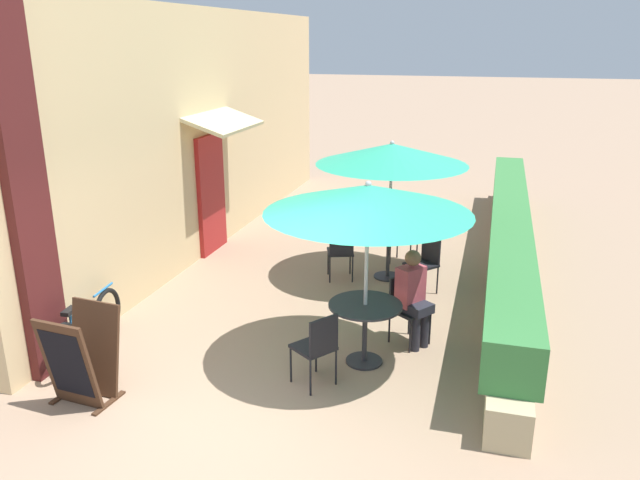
{
  "coord_description": "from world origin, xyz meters",
  "views": [
    {
      "loc": [
        2.42,
        -4.78,
        3.71
      ],
      "look_at": [
        0.15,
        3.21,
        1.0
      ],
      "focal_mm": 35.0,
      "sensor_mm": 36.0,
      "label": 1
    }
  ],
  "objects_px": {
    "patio_table_near": "(365,318)",
    "cafe_chair_mid_back": "(425,260)",
    "seated_patron_near_left": "(413,294)",
    "cafe_chair_mid_left": "(400,233)",
    "coffee_cup_mid": "(399,230)",
    "cafe_chair_near_left": "(406,304)",
    "bicycle_leaning": "(86,329)",
    "menu_board": "(82,357)",
    "patio_table_mid": "(389,244)",
    "cafe_chair_mid_right": "(341,249)",
    "cafe_chair_near_right": "(318,344)",
    "patio_umbrella_near": "(368,199)",
    "patio_umbrella_mid": "(392,154)"
  },
  "relations": [
    {
      "from": "patio_table_near",
      "to": "patio_table_mid",
      "type": "xyz_separation_m",
      "value": [
        -0.21,
        2.82,
        0.0
      ]
    },
    {
      "from": "cafe_chair_near_left",
      "to": "menu_board",
      "type": "bearing_deg",
      "value": -18.06
    },
    {
      "from": "patio_umbrella_near",
      "to": "patio_umbrella_mid",
      "type": "distance_m",
      "value": 2.83
    },
    {
      "from": "patio_table_mid",
      "to": "coffee_cup_mid",
      "type": "height_order",
      "value": "coffee_cup_mid"
    },
    {
      "from": "menu_board",
      "to": "cafe_chair_mid_left",
      "type": "bearing_deg",
      "value": 69.16
    },
    {
      "from": "patio_table_near",
      "to": "patio_table_mid",
      "type": "relative_size",
      "value": 1.0
    },
    {
      "from": "cafe_chair_mid_right",
      "to": "bicycle_leaning",
      "type": "distance_m",
      "value": 4.01
    },
    {
      "from": "patio_umbrella_mid",
      "to": "patio_table_near",
      "type": "bearing_deg",
      "value": -85.71
    },
    {
      "from": "patio_table_mid",
      "to": "cafe_chair_near_right",
      "type": "bearing_deg",
      "value": -92.87
    },
    {
      "from": "patio_umbrella_mid",
      "to": "bicycle_leaning",
      "type": "distance_m",
      "value": 5.0
    },
    {
      "from": "cafe_chair_near_right",
      "to": "cafe_chair_mid_right",
      "type": "height_order",
      "value": "same"
    },
    {
      "from": "cafe_chair_mid_back",
      "to": "coffee_cup_mid",
      "type": "xyz_separation_m",
      "value": [
        -0.48,
        0.48,
        0.28
      ]
    },
    {
      "from": "bicycle_leaning",
      "to": "cafe_chair_near_left",
      "type": "bearing_deg",
      "value": 15.01
    },
    {
      "from": "patio_umbrella_near",
      "to": "menu_board",
      "type": "relative_size",
      "value": 2.28
    },
    {
      "from": "patio_table_mid",
      "to": "cafe_chair_mid_left",
      "type": "distance_m",
      "value": 0.78
    },
    {
      "from": "patio_table_near",
      "to": "menu_board",
      "type": "bearing_deg",
      "value": -149.32
    },
    {
      "from": "patio_table_near",
      "to": "cafe_chair_mid_back",
      "type": "relative_size",
      "value": 1.0
    },
    {
      "from": "seated_patron_near_left",
      "to": "cafe_chair_mid_right",
      "type": "xyz_separation_m",
      "value": [
        -1.39,
        1.89,
        -0.17
      ]
    },
    {
      "from": "cafe_chair_mid_left",
      "to": "bicycle_leaning",
      "type": "distance_m",
      "value": 5.36
    },
    {
      "from": "patio_umbrella_near",
      "to": "cafe_chair_mid_back",
      "type": "relative_size",
      "value": 2.69
    },
    {
      "from": "patio_umbrella_mid",
      "to": "menu_board",
      "type": "height_order",
      "value": "patio_umbrella_mid"
    },
    {
      "from": "cafe_chair_near_left",
      "to": "patio_table_mid",
      "type": "xyz_separation_m",
      "value": [
        -0.6,
        2.15,
        0.06
      ]
    },
    {
      "from": "cafe_chair_mid_back",
      "to": "coffee_cup_mid",
      "type": "relative_size",
      "value": 9.67
    },
    {
      "from": "cafe_chair_near_left",
      "to": "seated_patron_near_left",
      "type": "xyz_separation_m",
      "value": [
        0.09,
        -0.07,
        0.17
      ]
    },
    {
      "from": "cafe_chair_mid_back",
      "to": "cafe_chair_near_left",
      "type": "bearing_deg",
      "value": 129.45
    },
    {
      "from": "cafe_chair_mid_back",
      "to": "menu_board",
      "type": "relative_size",
      "value": 0.85
    },
    {
      "from": "patio_umbrella_near",
      "to": "menu_board",
      "type": "height_order",
      "value": "patio_umbrella_near"
    },
    {
      "from": "cafe_chair_near_left",
      "to": "coffee_cup_mid",
      "type": "distance_m",
      "value": 2.25
    },
    {
      "from": "cafe_chair_near_right",
      "to": "patio_umbrella_mid",
      "type": "distance_m",
      "value": 3.81
    },
    {
      "from": "cafe_chair_mid_back",
      "to": "coffee_cup_mid",
      "type": "distance_m",
      "value": 0.73
    },
    {
      "from": "menu_board",
      "to": "bicycle_leaning",
      "type": "bearing_deg",
      "value": 129.88
    },
    {
      "from": "cafe_chair_mid_right",
      "to": "menu_board",
      "type": "relative_size",
      "value": 0.85
    },
    {
      "from": "cafe_chair_mid_left",
      "to": "cafe_chair_mid_right",
      "type": "bearing_deg",
      "value": -24.35
    },
    {
      "from": "patio_table_near",
      "to": "seated_patron_near_left",
      "type": "height_order",
      "value": "seated_patron_near_left"
    },
    {
      "from": "seated_patron_near_left",
      "to": "cafe_chair_mid_left",
      "type": "bearing_deg",
      "value": -132.69
    },
    {
      "from": "cafe_chair_near_left",
      "to": "menu_board",
      "type": "relative_size",
      "value": 0.85
    },
    {
      "from": "cafe_chair_near_left",
      "to": "cafe_chair_mid_left",
      "type": "relative_size",
      "value": 1.0
    },
    {
      "from": "cafe_chair_near_right",
      "to": "patio_umbrella_mid",
      "type": "bearing_deg",
      "value": 32.69
    },
    {
      "from": "bicycle_leaning",
      "to": "menu_board",
      "type": "height_order",
      "value": "menu_board"
    },
    {
      "from": "patio_table_mid",
      "to": "coffee_cup_mid",
      "type": "distance_m",
      "value": 0.28
    },
    {
      "from": "cafe_chair_near_left",
      "to": "cafe_chair_mid_back",
      "type": "bearing_deg",
      "value": -145.68
    },
    {
      "from": "patio_table_near",
      "to": "coffee_cup_mid",
      "type": "relative_size",
      "value": 9.62
    },
    {
      "from": "cafe_chair_mid_back",
      "to": "menu_board",
      "type": "height_order",
      "value": "menu_board"
    },
    {
      "from": "cafe_chair_near_left",
      "to": "patio_umbrella_mid",
      "type": "distance_m",
      "value": 2.69
    },
    {
      "from": "patio_table_near",
      "to": "cafe_chair_near_right",
      "type": "xyz_separation_m",
      "value": [
        -0.39,
        -0.67,
        -0.06
      ]
    },
    {
      "from": "cafe_chair_mid_left",
      "to": "coffee_cup_mid",
      "type": "distance_m",
      "value": 0.8
    },
    {
      "from": "patio_umbrella_mid",
      "to": "cafe_chair_mid_right",
      "type": "height_order",
      "value": "patio_umbrella_mid"
    },
    {
      "from": "patio_table_near",
      "to": "cafe_chair_mid_left",
      "type": "bearing_deg",
      "value": 92.29
    },
    {
      "from": "seated_patron_near_left",
      "to": "bicycle_leaning",
      "type": "height_order",
      "value": "seated_patron_near_left"
    },
    {
      "from": "cafe_chair_mid_left",
      "to": "bicycle_leaning",
      "type": "xyz_separation_m",
      "value": [
        -3.17,
        -4.32,
        -0.18
      ]
    }
  ]
}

